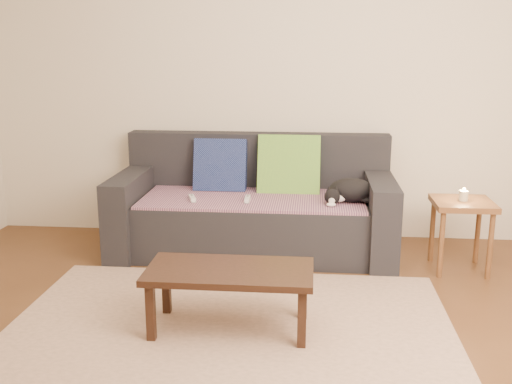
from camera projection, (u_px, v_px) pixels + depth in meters
ground at (225, 345)px, 3.18m from camera, size 4.50×4.50×0.00m
back_wall at (259, 78)px, 4.81m from camera, size 4.50×0.04×2.60m
sofa at (254, 211)px, 4.63m from camera, size 2.10×0.94×0.87m
throw_blanket at (253, 199)px, 4.51m from camera, size 1.66×0.74×0.02m
cushion_navy at (220, 165)px, 4.74m from camera, size 0.41×0.21×0.43m
cushion_green at (289, 167)px, 4.69m from camera, size 0.49×0.26×0.50m
cat at (350, 191)px, 4.36m from camera, size 0.40×0.30×0.17m
wii_remote_a at (192, 198)px, 4.42m from camera, size 0.08×0.15×0.03m
wii_remote_b at (247, 199)px, 4.40m from camera, size 0.04×0.15×0.03m
side_table at (462, 213)px, 4.17m from camera, size 0.40×0.40×0.51m
candle at (464, 195)px, 4.14m from camera, size 0.06×0.06×0.09m
rug at (229, 331)px, 3.32m from camera, size 2.50×1.80×0.01m
coffee_table at (230, 277)px, 3.27m from camera, size 0.91×0.46×0.36m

